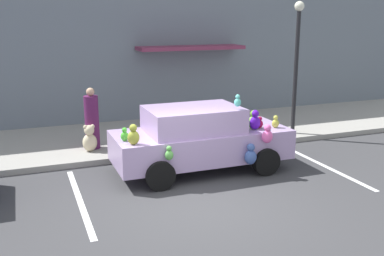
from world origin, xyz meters
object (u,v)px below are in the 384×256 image
Objects in this scene: plush_covered_car at (200,138)px; pedestrian_near_shopfront at (92,121)px; teddy_bear_on_sidewalk at (90,139)px; street_lamp_post at (297,54)px.

plush_covered_car is 2.53× the size of pedestrian_near_shopfront.
teddy_bear_on_sidewalk is 0.50m from pedestrian_near_shopfront.
teddy_bear_on_sidewalk is 0.19× the size of street_lamp_post.
teddy_bear_on_sidewalk is 0.44× the size of pedestrian_near_shopfront.
pedestrian_near_shopfront is (-5.85, 0.57, -1.61)m from street_lamp_post.
street_lamp_post is (3.72, 1.73, 1.71)m from plush_covered_car.
teddy_bear_on_sidewalk is at bearing -115.10° from pedestrian_near_shopfront.
plush_covered_car reaches higher than pedestrian_near_shopfront.
street_lamp_post is at bearing 24.99° from plush_covered_car.
pedestrian_near_shopfront reaches higher than teddy_bear_on_sidewalk.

